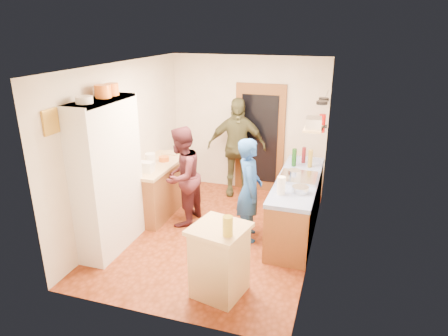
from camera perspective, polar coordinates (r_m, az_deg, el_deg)
The scene contains 44 objects.
floor at distance 6.42m, azimuth -1.37°, elevation -9.38°, with size 3.00×4.00×0.02m, color brown.
ceiling at distance 5.62m, azimuth -1.59°, elevation 14.60°, with size 3.00×4.00×0.02m, color silver.
wall_back at distance 7.75m, azimuth 3.43°, elevation 6.21°, with size 3.00×0.02×2.60m, color beige.
wall_front at distance 4.18m, azimuth -10.58°, elevation -6.39°, with size 3.00×0.02×2.60m, color beige.
wall_left at distance 6.52m, azimuth -14.12°, elevation 3.01°, with size 0.02×4.00×2.60m, color beige.
wall_right at distance 5.60m, azimuth 13.28°, elevation 0.30°, with size 0.02×4.00×2.60m, color beige.
door_frame at distance 7.72m, azimuth 5.12°, elevation 4.19°, with size 0.95×0.06×2.10m, color brown.
door_glass at distance 7.68m, azimuth 5.06°, elevation 4.12°, with size 0.70×0.02×1.70m, color black.
hutch_body at distance 5.84m, azimuth -16.23°, elevation -1.24°, with size 0.40×1.20×2.20m, color silver.
hutch_top_shelf at distance 5.56m, azimuth -17.30°, elevation 9.20°, with size 0.40×1.14×0.04m, color silver.
plate_stack at distance 5.29m, azimuth -19.35°, elevation 9.18°, with size 0.21×0.21×0.09m, color white.
orange_pot_a at distance 5.62m, azimuth -16.91°, elevation 10.43°, with size 0.22×0.22×0.17m, color orange.
orange_pot_b at distance 5.79m, azimuth -15.72°, elevation 10.77°, with size 0.18×0.18×0.16m, color orange.
left_counter_base at distance 7.04m, azimuth -9.48°, elevation -2.99°, with size 0.60×1.40×0.85m, color brown.
left_counter_top at distance 6.88m, azimuth -9.69°, elevation 0.47°, with size 0.64×1.44×0.05m, color tan.
toaster at distance 6.47m, azimuth -11.03°, elevation 0.15°, with size 0.22×0.15×0.17m, color white.
kettle at distance 6.78m, azimuth -10.47°, elevation 1.25°, with size 0.17×0.17×0.19m, color white.
orange_bowl at distance 6.95m, azimuth -8.57°, elevation 1.30°, with size 0.18×0.18×0.08m, color orange.
chopping_board at distance 7.34m, azimuth -7.54°, elevation 2.16°, with size 0.30×0.22×0.03m, color tan.
right_counter_base at distance 6.42m, azimuth 10.31°, elevation -5.39°, with size 0.60×2.20×0.84m, color brown.
right_counter_top at distance 6.25m, azimuth 10.56°, elevation -1.66°, with size 0.62×2.22×0.06m, color #2245B4.
hob at distance 6.21m, azimuth 10.56°, elevation -1.29°, with size 0.55×0.58×0.04m, color silver.
pot_on_hob at distance 6.09m, azimuth 10.02°, elevation -0.84°, with size 0.20×0.20×0.13m, color silver.
bottle_a at distance 6.69m, azimuth 9.99°, elevation 1.50°, with size 0.08×0.08×0.30m, color #143F14.
bottle_b at distance 6.89m, azimuth 11.32°, elevation 1.83°, with size 0.07×0.07×0.27m, color #591419.
bottle_c at distance 6.69m, azimuth 12.22°, elevation 1.32°, with size 0.07×0.07×0.30m, color olive.
paper_towel at distance 5.57m, azimuth 8.16°, elevation -2.49°, with size 0.12×0.12×0.25m, color white.
mixing_bowl at distance 5.69m, azimuth 10.83°, elevation -3.05°, with size 0.24×0.24×0.09m, color silver.
island_base at distance 4.92m, azimuth -0.65°, elevation -13.34°, with size 0.55×0.55×0.86m, color tan.
island_top at distance 4.69m, azimuth -0.67°, elevation -8.69°, with size 0.62×0.62×0.05m, color tan.
cutting_board at distance 4.74m, azimuth -0.89°, elevation -8.18°, with size 0.35×0.28×0.02m, color white.
oil_jar at distance 4.45m, azimuth 0.54°, elevation -8.29°, with size 0.12×0.12×0.23m, color #AD9E2D.
pan_rail at distance 6.91m, azimuth 14.52°, elevation 10.30°, with size 0.02×0.02×0.65m, color silver.
pan_hang_a at distance 6.76m, azimuth 13.81°, elevation 9.04°, with size 0.18×0.18×0.05m, color black.
pan_hang_b at distance 6.96m, azimuth 13.93°, elevation 9.16°, with size 0.16×0.16×0.05m, color black.
pan_hang_c at distance 7.16m, azimuth 14.06°, elevation 9.51°, with size 0.17×0.17×0.05m, color black.
wall_shelf at distance 5.93m, azimuth 12.63°, elevation 5.48°, with size 0.26×0.42×0.03m, color tan.
radio at distance 5.91m, azimuth 12.69°, elevation 6.32°, with size 0.22×0.30×0.15m, color silver.
ext_bracket at distance 7.20m, azimuth 14.29°, elevation 5.79°, with size 0.06×0.10×0.04m, color black.
fire_extinguisher at distance 7.19m, azimuth 13.84°, elevation 6.22°, with size 0.11×0.11×0.32m, color red.
picture_frame at distance 5.12m, azimuth -23.54°, elevation 6.08°, with size 0.03×0.25×0.30m, color gold.
person_hob at distance 5.95m, azimuth 3.95°, elevation -3.22°, with size 0.58×0.38×1.59m, color #1C4690.
person_left at distance 6.47m, azimuth -5.67°, elevation -1.14°, with size 0.79×0.62×1.63m, color #421B22.
person_back at distance 7.53m, azimuth 1.91°, elevation 2.99°, with size 1.10×0.46×1.88m, color #404026.
Camera 1 is at (1.85, -5.29, 3.13)m, focal length 32.00 mm.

